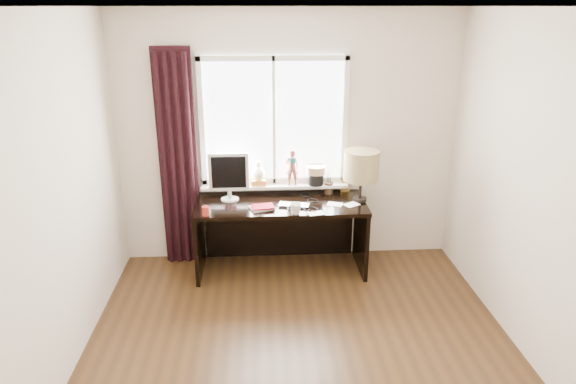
{
  "coord_description": "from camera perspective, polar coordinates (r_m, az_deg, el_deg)",
  "views": [
    {
      "loc": [
        -0.32,
        -3.15,
        2.6
      ],
      "look_at": [
        -0.05,
        1.25,
        1.0
      ],
      "focal_mm": 32.0,
      "sensor_mm": 36.0,
      "label": 1
    }
  ],
  "objects": [
    {
      "name": "monitor",
      "position": [
        5.14,
        -6.59,
        2.01
      ],
      "size": [
        0.4,
        0.18,
        0.49
      ],
      "color": "beige",
      "rests_on": "desk"
    },
    {
      "name": "brush_holder",
      "position": [
        5.38,
        4.54,
        0.46
      ],
      "size": [
        0.09,
        0.09,
        0.25
      ],
      "color": "black",
      "rests_on": "desk"
    },
    {
      "name": "laptop",
      "position": [
        5.03,
        0.7,
        -1.47
      ],
      "size": [
        0.33,
        0.26,
        0.02
      ],
      "primitive_type": "imported",
      "rotation": [
        0.0,
        0.0,
        -0.24
      ],
      "color": "silver",
      "rests_on": "desk"
    },
    {
      "name": "table_lamp",
      "position": [
        5.12,
        8.16,
        2.85
      ],
      "size": [
        0.35,
        0.35,
        0.52
      ],
      "color": "black",
      "rests_on": "desk"
    },
    {
      "name": "loose_papers",
      "position": [
        5.03,
        5.17,
        -1.7
      ],
      "size": [
        0.55,
        0.36,
        0.0
      ],
      "color": "white",
      "rests_on": "desk"
    },
    {
      "name": "wall_back",
      "position": [
        5.32,
        0.05,
        5.81
      ],
      "size": [
        3.5,
        0.0,
        2.6
      ],
      "primitive_type": "cube",
      "rotation": [
        1.57,
        0.0,
        0.0
      ],
      "color": "beige",
      "rests_on": "ground"
    },
    {
      "name": "wall_left",
      "position": [
        3.7,
        -26.05,
        -2.79
      ],
      "size": [
        0.0,
        4.0,
        2.6
      ],
      "primitive_type": "cube",
      "rotation": [
        1.57,
        0.0,
        1.57
      ],
      "color": "beige",
      "rests_on": "ground"
    },
    {
      "name": "window",
      "position": [
        5.26,
        -1.39,
        5.77
      ],
      "size": [
        1.52,
        0.22,
        1.4
      ],
      "color": "white",
      "rests_on": "ground"
    },
    {
      "name": "mug",
      "position": [
        4.84,
        0.86,
        -1.83
      ],
      "size": [
        0.15,
        0.15,
        0.11
      ],
      "primitive_type": "imported",
      "rotation": [
        0.0,
        0.0,
        0.72
      ],
      "color": "white",
      "rests_on": "desk"
    },
    {
      "name": "notebook_stack",
      "position": [
        4.97,
        -2.89,
        -1.71
      ],
      "size": [
        0.26,
        0.22,
        0.03
      ],
      "color": "beige",
      "rests_on": "desk"
    },
    {
      "name": "ceiling",
      "position": [
        3.16,
        2.41,
        19.92
      ],
      "size": [
        3.5,
        4.0,
        0.0
      ],
      "primitive_type": "cube",
      "color": "white",
      "rests_on": "wall_back"
    },
    {
      "name": "curtain",
      "position": [
        5.33,
        -12.14,
        3.33
      ],
      "size": [
        0.38,
        0.09,
        2.25
      ],
      "color": "black",
      "rests_on": "floor"
    },
    {
      "name": "floor",
      "position": [
        4.1,
        1.86,
        -19.46
      ],
      "size": [
        3.5,
        4.0,
        0.0
      ],
      "primitive_type": "cube",
      "color": "#362211",
      "rests_on": "ground"
    },
    {
      "name": "red_cup",
      "position": [
        4.87,
        -9.14,
        -2.1
      ],
      "size": [
        0.07,
        0.07,
        0.09
      ],
      "primitive_type": "cylinder",
      "color": "#A32415",
      "rests_on": "desk"
    },
    {
      "name": "icon_frame",
      "position": [
        5.45,
        6.36,
        0.7
      ],
      "size": [
        0.1,
        0.04,
        0.13
      ],
      "color": "gold",
      "rests_on": "desk"
    },
    {
      "name": "wall_right",
      "position": [
        3.98,
        28.03,
        -1.55
      ],
      "size": [
        0.0,
        4.0,
        2.6
      ],
      "primitive_type": "cube",
      "rotation": [
        1.57,
        0.0,
        1.57
      ],
      "color": "beige",
      "rests_on": "ground"
    },
    {
      "name": "desk_cables",
      "position": [
        5.12,
        2.49,
        -1.22
      ],
      "size": [
        0.18,
        0.52,
        0.01
      ],
      "color": "black",
      "rests_on": "desk"
    },
    {
      "name": "desk",
      "position": [
        5.31,
        -0.85,
        -3.26
      ],
      "size": [
        1.7,
        0.7,
        0.75
      ],
      "color": "black",
      "rests_on": "floor"
    }
  ]
}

